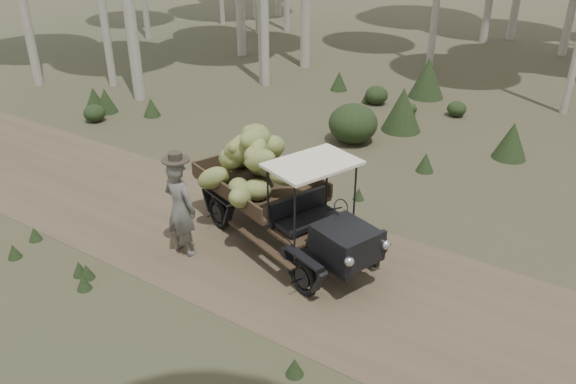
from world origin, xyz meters
The scene contains 5 objects.
ground centered at (0.00, 0.00, 0.00)m, with size 120.00×120.00×0.00m, color #473D2B.
dirt_track centered at (0.00, 0.00, 0.00)m, with size 70.00×4.00×0.01m, color brown.
banana_truck centered at (-1.94, 0.60, 1.34)m, with size 4.71×2.90×2.36m.
farmer centered at (-2.88, -0.88, 1.00)m, with size 0.73×0.54×2.12m.
undergrowth centered at (0.41, 0.81, 0.53)m, with size 23.53×24.13×1.38m.
Camera 1 is at (3.94, -7.46, 6.08)m, focal length 35.00 mm.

